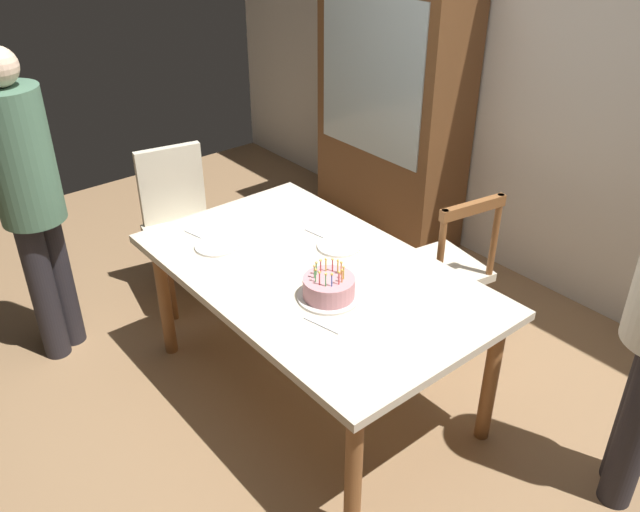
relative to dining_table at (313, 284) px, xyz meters
The scene contains 13 objects.
ground 0.66m from the dining_table, ahead, with size 6.40×6.40×0.00m, color #93704C.
back_wall 1.96m from the dining_table, 90.00° to the left, with size 6.40×0.10×2.60m, color beige.
dining_table is the anchor object (origin of this frame).
birthday_cake 0.27m from the dining_table, 22.55° to the right, with size 0.28×0.28×0.17m.
plate_near_celebrant 0.54m from the dining_table, 153.79° to the right, with size 0.22×0.22×0.01m, color white.
plate_far_side 0.27m from the dining_table, 110.28° to the left, with size 0.22×0.22×0.01m, color white.
fork_near_celebrant 0.69m from the dining_table, 158.25° to the right, with size 0.18×0.02×0.01m, color silver.
fork_far_side 0.35m from the dining_table, 136.56° to the left, with size 0.18×0.02×0.01m, color silver.
fork_near_guest 0.45m from the dining_table, 34.41° to the right, with size 0.18×0.02×0.01m, color silver.
chair_spindle_back 0.87m from the dining_table, 82.98° to the left, with size 0.51×0.51×0.95m.
chair_upholstered 1.27m from the dining_table, behind, with size 0.52×0.52×0.95m.
person_celebrant 1.51m from the dining_table, 143.85° to the right, with size 0.32×0.32×1.70m.
china_cabinet 1.90m from the dining_table, 124.16° to the left, with size 1.10×0.45×1.90m.
Camera 1 is at (2.06, -1.65, 2.39)m, focal length 37.00 mm.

